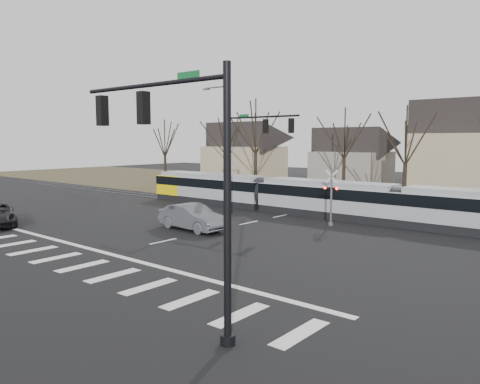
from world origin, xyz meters
The scene contains 15 objects.
ground centered at (0.00, 0.00, 0.00)m, with size 140.00×140.00×0.00m, color black.
grass_verge centered at (0.00, 32.00, 0.01)m, with size 140.00×28.00×0.01m, color #38331E.
crosswalk centered at (0.00, -4.00, 0.01)m, with size 27.00×2.60×0.01m.
stop_line centered at (0.00, -1.80, 0.01)m, with size 28.00×0.35×0.01m, color silver.
lane_dashes centered at (0.00, 16.00, 0.01)m, with size 0.18×30.00×0.01m.
rail_pair centered at (0.00, 15.80, 0.03)m, with size 90.00×1.52×0.06m.
tram centered at (2.75, 16.00, 1.51)m, with size 36.44×2.71×2.76m.
sedan centered at (-1.21, 5.57, 0.85)m, with size 5.24×2.13×1.69m, color #525459.
signal_pole_near_right centered at (10.11, -6.00, 5.17)m, with size 6.72×0.44×8.00m.
signal_pole_far centered at (-2.41, 12.50, 5.70)m, with size 9.28×0.44×10.20m.
rail_crossing_signal centered at (5.00, 12.79, 1.89)m, with size 1.08×0.36×4.00m.
tree_row centered at (2.00, 26.00, 5.00)m, with size 59.20×7.20×10.00m.
house_a centered at (-20.00, 34.00, 4.46)m, with size 9.72×8.64×8.60m.
house_b centered at (-5.00, 36.00, 3.97)m, with size 8.64×7.56×7.65m.
house_c centered at (9.00, 33.00, 5.23)m, with size 10.80×8.64×10.10m.
Camera 1 is at (20.53, -15.72, 5.87)m, focal length 35.00 mm.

